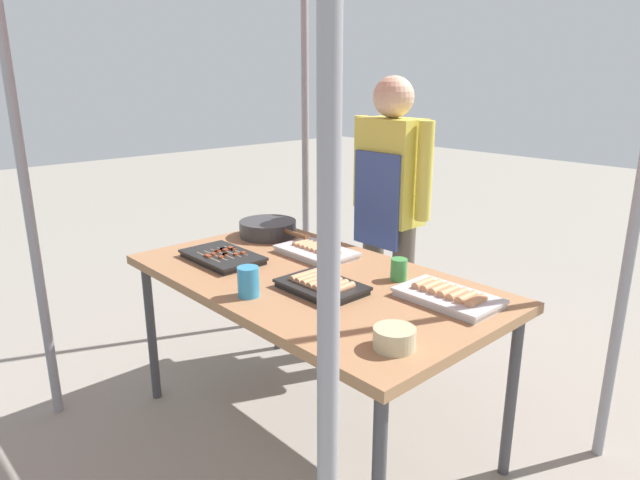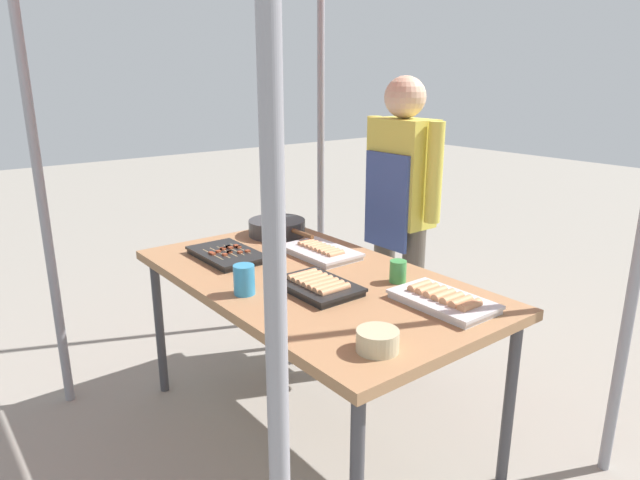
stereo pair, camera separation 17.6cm
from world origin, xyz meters
name	(u,v)px [view 2 (the right image)]	position (x,y,z in m)	size (l,w,h in m)	color
ground_plane	(311,430)	(0.00, 0.00, 0.00)	(18.00, 18.00, 0.00)	gray
stall_table	(311,288)	(0.00, 0.00, 0.70)	(1.60, 0.90, 0.75)	#9E724C
tray_grilled_sausages	(318,286)	(0.15, -0.08, 0.77)	(0.33, 0.23, 0.05)	black
tray_meat_skewers	(227,254)	(-0.43, -0.16, 0.77)	(0.38, 0.24, 0.04)	black
tray_pork_links	(321,251)	(-0.20, 0.21, 0.77)	(0.37, 0.23, 0.05)	silver
tray_spring_rolls	(443,300)	(0.55, 0.20, 0.77)	(0.38, 0.22, 0.06)	silver
cooking_wok	(277,227)	(-0.61, 0.24, 0.79)	(0.46, 0.30, 0.08)	#38383A
condiment_bowl	(378,340)	(0.65, -0.24, 0.78)	(0.13, 0.13, 0.07)	#BFB28C
drink_cup_near_edge	(398,271)	(0.27, 0.24, 0.80)	(0.07, 0.07, 0.09)	#3F994C
drink_cup_by_wok	(245,280)	(0.00, -0.32, 0.81)	(0.08, 0.08, 0.12)	#338CBF
vendor_woman	(400,200)	(-0.27, 0.81, 0.92)	(0.52, 0.23, 1.56)	#595147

